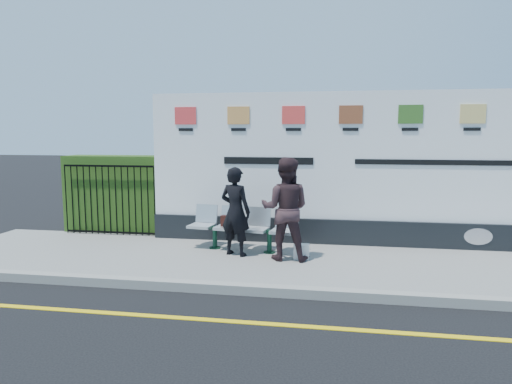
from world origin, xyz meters
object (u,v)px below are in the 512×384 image
at_px(bench, 242,239).
at_px(woman_right, 285,209).
at_px(woman_left, 235,211).
at_px(billboard, 349,179).

bearing_deg(bench, woman_right, -19.09).
height_order(bench, woman_left, woman_left).
bearing_deg(woman_right, woman_left, -5.44).
distance_m(bench, woman_left, 0.67).
bearing_deg(billboard, woman_left, -149.18).
distance_m(woman_left, woman_right, 0.92).
relative_size(woman_left, woman_right, 0.90).
distance_m(billboard, bench, 2.42).
relative_size(billboard, woman_left, 4.99).
bearing_deg(woman_left, woman_right, -167.15).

